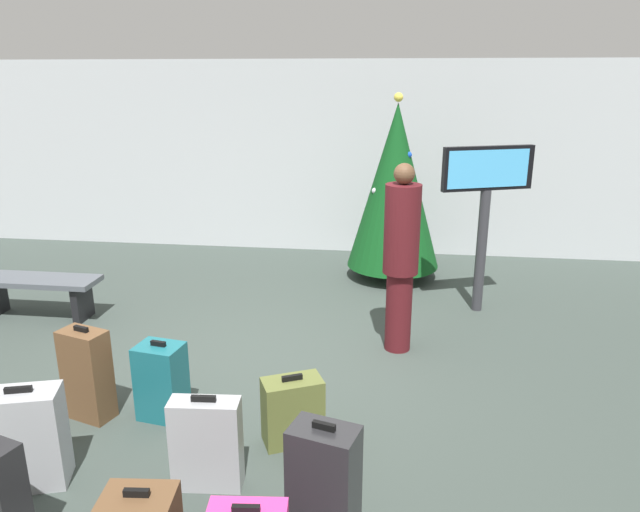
# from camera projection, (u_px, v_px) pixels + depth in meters

# --- Properties ---
(ground_plane) EXTENTS (16.00, 16.00, 0.00)m
(ground_plane) POSITION_uv_depth(u_px,v_px,m) (262.00, 366.00, 5.68)
(ground_plane) COLOR #38423D
(back_wall) EXTENTS (16.00, 0.20, 2.92)m
(back_wall) POSITION_uv_depth(u_px,v_px,m) (318.00, 158.00, 9.14)
(back_wall) COLOR #B7BCC1
(back_wall) RESTS_ON ground_plane
(holiday_tree) EXTENTS (1.24, 1.24, 2.48)m
(holiday_tree) POSITION_uv_depth(u_px,v_px,m) (395.00, 187.00, 7.83)
(holiday_tree) COLOR #4C3319
(holiday_tree) RESTS_ON ground_plane
(flight_info_kiosk) EXTENTS (1.04, 0.46, 1.94)m
(flight_info_kiosk) POSITION_uv_depth(u_px,v_px,m) (486.00, 195.00, 6.65)
(flight_info_kiosk) COLOR #333338
(flight_info_kiosk) RESTS_ON ground_plane
(waiting_bench) EXTENTS (1.43, 0.44, 0.48)m
(waiting_bench) POSITION_uv_depth(u_px,v_px,m) (37.00, 288.00, 6.74)
(waiting_bench) COLOR #4C5159
(waiting_bench) RESTS_ON ground_plane
(traveller_0) EXTENTS (0.48, 0.48, 1.90)m
(traveller_0) POSITION_uv_depth(u_px,v_px,m) (401.00, 255.00, 5.76)
(traveller_0) COLOR #4C1419
(traveller_0) RESTS_ON ground_plane
(suitcase_0) EXTENTS (0.55, 0.40, 0.74)m
(suitcase_0) POSITION_uv_depth(u_px,v_px,m) (26.00, 438.00, 3.96)
(suitcase_0) COLOR #9EA0A5
(suitcase_0) RESTS_ON ground_plane
(suitcase_2) EXTENTS (0.51, 0.41, 0.56)m
(suitcase_2) POSITION_uv_depth(u_px,v_px,m) (293.00, 411.00, 4.45)
(suitcase_2) COLOR #59602D
(suitcase_2) RESTS_ON ground_plane
(suitcase_4) EXTENTS (0.40, 0.33, 0.67)m
(suitcase_4) POSITION_uv_depth(u_px,v_px,m) (162.00, 381.00, 4.77)
(suitcase_4) COLOR #19606B
(suitcase_4) RESTS_ON ground_plane
(suitcase_5) EXTENTS (0.48, 0.22, 0.69)m
(suitcase_5) POSITION_uv_depth(u_px,v_px,m) (206.00, 444.00, 3.94)
(suitcase_5) COLOR #9EA0A5
(suitcase_5) RESTS_ON ground_plane
(suitcase_7) EXTENTS (0.44, 0.34, 0.84)m
(suitcase_7) POSITION_uv_depth(u_px,v_px,m) (324.00, 489.00, 3.40)
(suitcase_7) COLOR #232326
(suitcase_7) RESTS_ON ground_plane
(suitcase_8) EXTENTS (0.42, 0.32, 0.80)m
(suitcase_8) POSITION_uv_depth(u_px,v_px,m) (87.00, 374.00, 4.74)
(suitcase_8) COLOR brown
(suitcase_8) RESTS_ON ground_plane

